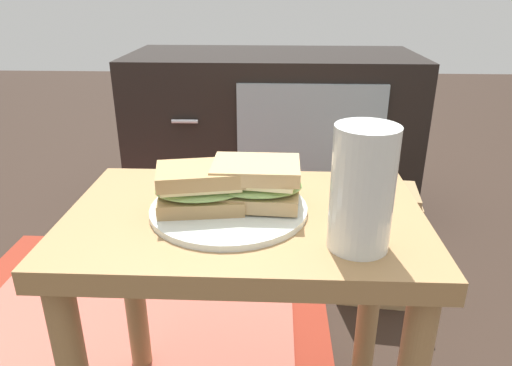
{
  "coord_description": "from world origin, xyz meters",
  "views": [
    {
      "loc": [
        0.05,
        -0.66,
        0.79
      ],
      "look_at": [
        0.02,
        0.0,
        0.51
      ],
      "focal_mm": 32.96,
      "sensor_mm": 36.0,
      "label": 1
    }
  ],
  "objects_px": {
    "beer_glass": "(362,191)",
    "paper_bag": "(376,243)",
    "tv_cabinet": "(272,137)",
    "sandwich_front": "(201,188)",
    "sandwich_back": "(256,183)",
    "plate": "(229,208)"
  },
  "relations": [
    {
      "from": "beer_glass",
      "to": "paper_bag",
      "type": "xyz_separation_m",
      "value": [
        0.16,
        0.54,
        -0.39
      ]
    },
    {
      "from": "tv_cabinet",
      "to": "beer_glass",
      "type": "xyz_separation_m",
      "value": [
        0.13,
        -1.04,
        0.25
      ]
    },
    {
      "from": "tv_cabinet",
      "to": "paper_bag",
      "type": "height_order",
      "value": "tv_cabinet"
    },
    {
      "from": "plate",
      "to": "sandwich_front",
      "type": "distance_m",
      "value": 0.06
    },
    {
      "from": "sandwich_front",
      "to": "paper_bag",
      "type": "distance_m",
      "value": 0.69
    },
    {
      "from": "sandwich_front",
      "to": "beer_glass",
      "type": "xyz_separation_m",
      "value": [
        0.23,
        -0.09,
        0.04
      ]
    },
    {
      "from": "plate",
      "to": "paper_bag",
      "type": "bearing_deg",
      "value": 52.02
    },
    {
      "from": "sandwich_back",
      "to": "beer_glass",
      "type": "height_order",
      "value": "beer_glass"
    },
    {
      "from": "plate",
      "to": "beer_glass",
      "type": "distance_m",
      "value": 0.22
    },
    {
      "from": "tv_cabinet",
      "to": "sandwich_back",
      "type": "distance_m",
      "value": 0.96
    },
    {
      "from": "sandwich_back",
      "to": "paper_bag",
      "type": "relative_size",
      "value": 0.48
    },
    {
      "from": "sandwich_front",
      "to": "beer_glass",
      "type": "bearing_deg",
      "value": -21.81
    },
    {
      "from": "plate",
      "to": "sandwich_back",
      "type": "relative_size",
      "value": 1.63
    },
    {
      "from": "tv_cabinet",
      "to": "paper_bag",
      "type": "relative_size",
      "value": 3.06
    },
    {
      "from": "beer_glass",
      "to": "tv_cabinet",
      "type": "bearing_deg",
      "value": 96.9
    },
    {
      "from": "paper_bag",
      "to": "plate",
      "type": "bearing_deg",
      "value": -127.98
    },
    {
      "from": "tv_cabinet",
      "to": "paper_bag",
      "type": "bearing_deg",
      "value": -60.69
    },
    {
      "from": "tv_cabinet",
      "to": "paper_bag",
      "type": "xyz_separation_m",
      "value": [
        0.28,
        -0.51,
        -0.14
      ]
    },
    {
      "from": "sandwich_front",
      "to": "sandwich_back",
      "type": "relative_size",
      "value": 1.01
    },
    {
      "from": "tv_cabinet",
      "to": "sandwich_front",
      "type": "height_order",
      "value": "tv_cabinet"
    },
    {
      "from": "tv_cabinet",
      "to": "sandwich_front",
      "type": "bearing_deg",
      "value": -96.05
    },
    {
      "from": "sandwich_back",
      "to": "paper_bag",
      "type": "distance_m",
      "value": 0.63
    }
  ]
}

